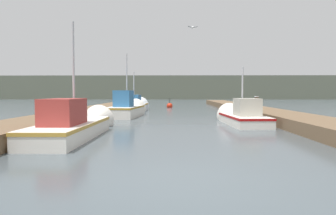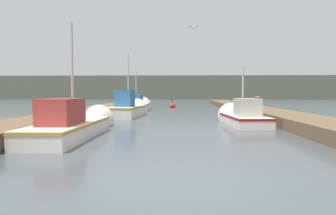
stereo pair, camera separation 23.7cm
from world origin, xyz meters
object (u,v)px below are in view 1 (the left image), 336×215
object	(u,v)px
seagull_lead	(193,27)
fishing_boat_0	(78,124)
mooring_piling_0	(63,117)
fishing_boat_3	(135,106)
mooring_piling_2	(256,108)
fishing_boat_2	(128,109)
fishing_boat_1	(240,116)
channel_buoy	(170,106)

from	to	relation	value
seagull_lead	fishing_boat_0	bearing A→B (deg)	-138.34
fishing_boat_0	mooring_piling_0	size ratio (longest dim) A/B	5.75
fishing_boat_3	mooring_piling_2	size ratio (longest dim) A/B	4.63
fishing_boat_2	mooring_piling_0	xyz separation A→B (m)	(-1.50, -7.30, 0.06)
fishing_boat_0	fishing_boat_3	bearing A→B (deg)	89.14
fishing_boat_3	mooring_piling_0	world-z (taller)	fishing_boat_3
fishing_boat_1	channel_buoy	distance (m)	16.01
channel_buoy	mooring_piling_0	bearing A→B (deg)	-102.53
mooring_piling_2	seagull_lead	distance (m)	5.71
seagull_lead	fishing_boat_2	bearing A→B (deg)	134.28
fishing_boat_2	mooring_piling_0	world-z (taller)	fishing_boat_2
mooring_piling_0	mooring_piling_2	bearing A→B (deg)	27.72
fishing_boat_0	mooring_piling_0	distance (m)	1.70
fishing_boat_0	seagull_lead	size ratio (longest dim) A/B	11.14
fishing_boat_3	channel_buoy	size ratio (longest dim) A/B	5.58
fishing_boat_3	fishing_boat_1	bearing A→B (deg)	-53.67
channel_buoy	fishing_boat_1	bearing A→B (deg)	-76.60
mooring_piling_0	seagull_lead	distance (m)	8.45
fishing_boat_0	mooring_piling_0	xyz separation A→B (m)	(-1.03, 1.34, 0.14)
fishing_boat_0	seagull_lead	bearing A→B (deg)	52.64
channel_buoy	seagull_lead	size ratio (longest dim) A/B	1.98
fishing_boat_1	fishing_boat_3	distance (m)	11.67
fishing_boat_2	mooring_piling_2	world-z (taller)	fishing_boat_2
fishing_boat_0	channel_buoy	size ratio (longest dim) A/B	5.64
seagull_lead	mooring_piling_2	bearing A→B (deg)	-6.13
mooring_piling_2	seagull_lead	bearing A→B (deg)	-175.29
fishing_boat_0	channel_buoy	bearing A→B (deg)	81.36
mooring_piling_0	fishing_boat_1	bearing A→B (deg)	19.84
fishing_boat_2	fishing_boat_3	bearing A→B (deg)	97.05
fishing_boat_1	mooring_piling_0	xyz separation A→B (m)	(-7.79, -2.81, 0.19)
fishing_boat_3	mooring_piling_2	distance (m)	10.99
fishing_boat_0	seagull_lead	distance (m)	8.73
fishing_boat_1	fishing_boat_2	world-z (taller)	fishing_boat_2
fishing_boat_0	fishing_boat_2	xyz separation A→B (m)	(0.46, 8.64, 0.08)
fishing_boat_2	channel_buoy	size ratio (longest dim) A/B	4.82
fishing_boat_2	mooring_piling_2	xyz separation A→B (m)	(7.63, -2.51, 0.18)
mooring_piling_2	fishing_boat_2	bearing A→B (deg)	161.81
fishing_boat_2	mooring_piling_0	distance (m)	7.45
fishing_boat_2	seagull_lead	bearing A→B (deg)	-30.26
fishing_boat_1	mooring_piling_2	xyz separation A→B (m)	(1.33, 1.98, 0.31)
fishing_boat_3	mooring_piling_0	size ratio (longest dim) A/B	5.69
fishing_boat_2	channel_buoy	distance (m)	11.38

